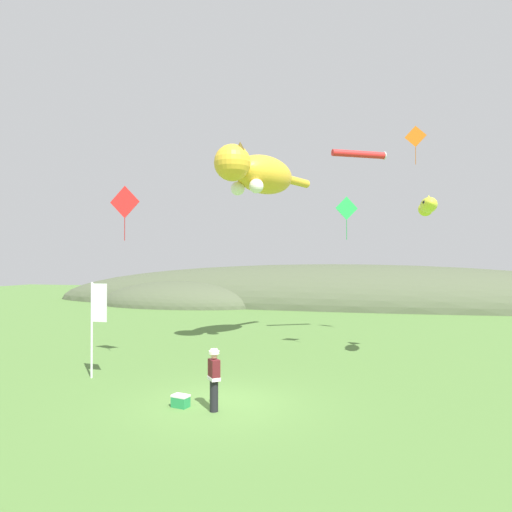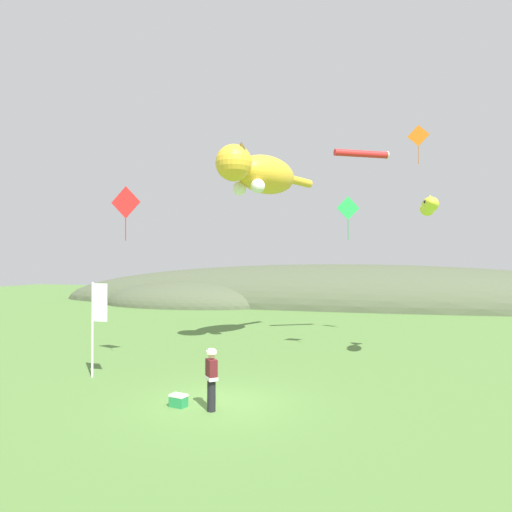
# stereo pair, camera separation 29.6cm
# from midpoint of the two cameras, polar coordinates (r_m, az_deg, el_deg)

# --- Properties ---
(ground_plane) EXTENTS (120.00, 120.00, 0.00)m
(ground_plane) POSITION_cam_midpoint_polar(r_m,az_deg,el_deg) (14.35, -5.03, -18.01)
(ground_plane) COLOR #517A38
(distant_hill_ridge) EXTENTS (62.98, 16.61, 8.09)m
(distant_hill_ridge) POSITION_cam_midpoint_polar(r_m,az_deg,el_deg) (46.46, 7.71, -6.02)
(distant_hill_ridge) COLOR #4C563D
(distant_hill_ridge) RESTS_ON ground
(festival_attendant) EXTENTS (0.47, 0.49, 1.77)m
(festival_attendant) POSITION_cam_midpoint_polar(r_m,az_deg,el_deg) (13.50, -5.92, -14.91)
(festival_attendant) COLOR black
(festival_attendant) RESTS_ON ground
(kite_spool) EXTENTS (0.16, 0.21, 0.21)m
(kite_spool) POSITION_cam_midpoint_polar(r_m,az_deg,el_deg) (14.63, -5.88, -17.23)
(kite_spool) COLOR olive
(kite_spool) RESTS_ON ground
(picnic_cooler) EXTENTS (0.55, 0.42, 0.36)m
(picnic_cooler) POSITION_cam_midpoint_polar(r_m,az_deg,el_deg) (14.22, -10.03, -17.40)
(picnic_cooler) COLOR #268C4C
(picnic_cooler) RESTS_ON ground
(festival_banner_pole) EXTENTS (0.66, 0.08, 3.52)m
(festival_banner_pole) POSITION_cam_midpoint_polar(r_m,az_deg,el_deg) (17.90, -19.84, -7.02)
(festival_banner_pole) COLOR silver
(festival_banner_pole) RESTS_ON ground
(kite_giant_cat) EXTENTS (3.62, 7.09, 2.28)m
(kite_giant_cat) POSITION_cam_midpoint_polar(r_m,az_deg,el_deg) (23.28, -0.15, 10.28)
(kite_giant_cat) COLOR gold
(kite_fish_windsock) EXTENTS (0.66, 2.29, 0.70)m
(kite_fish_windsock) POSITION_cam_midpoint_polar(r_m,az_deg,el_deg) (19.77, 20.31, 5.91)
(kite_fish_windsock) COLOR yellow
(kite_tube_streamer) EXTENTS (2.84, 1.83, 0.44)m
(kite_tube_streamer) POSITION_cam_midpoint_polar(r_m,az_deg,el_deg) (25.38, 12.48, 12.32)
(kite_tube_streamer) COLOR red
(kite_diamond_green) EXTENTS (0.97, 0.47, 1.96)m
(kite_diamond_green) POSITION_cam_midpoint_polar(r_m,az_deg,el_deg) (21.05, 10.86, 5.83)
(kite_diamond_green) COLOR green
(kite_diamond_orange) EXTENTS (1.07, 0.25, 1.99)m
(kite_diamond_orange) POSITION_cam_midpoint_polar(r_m,az_deg,el_deg) (25.39, 18.99, 13.91)
(kite_diamond_orange) COLOR orange
(kite_diamond_red) EXTENTS (1.32, 0.06, 2.22)m
(kite_diamond_red) POSITION_cam_midpoint_polar(r_m,az_deg,el_deg) (19.29, -16.51, 6.44)
(kite_diamond_red) COLOR red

